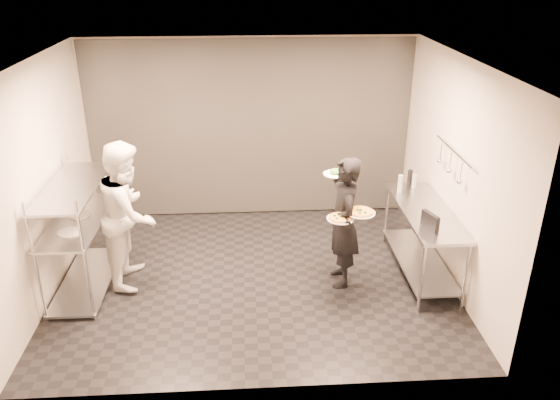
{
  "coord_description": "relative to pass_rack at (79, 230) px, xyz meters",
  "views": [
    {
      "loc": [
        -0.06,
        -6.1,
        3.88
      ],
      "look_at": [
        0.33,
        0.01,
        1.1
      ],
      "focal_mm": 35.0,
      "sensor_mm": 36.0,
      "label": 1
    }
  ],
  "objects": [
    {
      "name": "bottle_green",
      "position": [
        4.14,
        0.57,
        0.27
      ],
      "size": [
        0.07,
        0.07,
        0.25
      ],
      "primitive_type": "cylinder",
      "color": "gray",
      "rests_on": "prep_counter"
    },
    {
      "name": "waiter",
      "position": [
        3.25,
        -0.15,
        0.07
      ],
      "size": [
        0.42,
        0.62,
        1.69
      ],
      "primitive_type": "imported",
      "rotation": [
        0.0,
        0.0,
        -1.55
      ],
      "color": "black",
      "rests_on": "ground"
    },
    {
      "name": "prep_counter",
      "position": [
        4.33,
        0.0,
        -0.14
      ],
      "size": [
        0.6,
        1.8,
        0.92
      ],
      "color": "#AEB0B5",
      "rests_on": "ground"
    },
    {
      "name": "pizza_plate_near",
      "position": [
        3.17,
        -0.38,
        0.26
      ],
      "size": [
        0.32,
        0.32,
        0.05
      ],
      "color": "white",
      "rests_on": "waiter"
    },
    {
      "name": "chef",
      "position": [
        0.6,
        0.11,
        0.16
      ],
      "size": [
        0.72,
        0.92,
        1.86
      ],
      "primitive_type": "imported",
      "rotation": [
        0.0,
        0.0,
        1.55
      ],
      "color": "white",
      "rests_on": "ground"
    },
    {
      "name": "pass_rack",
      "position": [
        0.0,
        0.0,
        0.0
      ],
      "size": [
        0.6,
        1.6,
        1.5
      ],
      "color": "#AEB0B5",
      "rests_on": "ground"
    },
    {
      "name": "bottle_dark",
      "position": [
        4.34,
        0.8,
        0.26
      ],
      "size": [
        0.07,
        0.07,
        0.23
      ],
      "primitive_type": "cylinder",
      "color": "black",
      "rests_on": "prep_counter"
    },
    {
      "name": "room_shell",
      "position": [
        2.15,
        1.18,
        0.63
      ],
      "size": [
        5.0,
        4.0,
        2.8
      ],
      "color": "black",
      "rests_on": "ground"
    },
    {
      "name": "bottle_clear",
      "position": [
        4.38,
        0.7,
        0.25
      ],
      "size": [
        0.06,
        0.06,
        0.2
      ],
      "primitive_type": "cylinder",
      "color": "gray",
      "rests_on": "prep_counter"
    },
    {
      "name": "salad_plate",
      "position": [
        3.19,
        0.18,
        0.61
      ],
      "size": [
        0.31,
        0.31,
        0.07
      ],
      "color": "white",
      "rests_on": "waiter"
    },
    {
      "name": "utensil_rail",
      "position": [
        4.58,
        0.0,
        0.78
      ],
      "size": [
        0.07,
        1.2,
        0.31
      ],
      "color": "#AEB0B5",
      "rests_on": "room_shell"
    },
    {
      "name": "pos_monitor",
      "position": [
        4.21,
        -0.52,
        0.25
      ],
      "size": [
        0.15,
        0.28,
        0.2
      ],
      "primitive_type": "cube",
      "rotation": [
        0.0,
        0.0,
        0.34
      ],
      "color": "black",
      "rests_on": "prep_counter"
    },
    {
      "name": "pizza_plate_far",
      "position": [
        3.42,
        -0.33,
        0.31
      ],
      "size": [
        0.35,
        0.35,
        0.05
      ],
      "color": "white",
      "rests_on": "waiter"
    }
  ]
}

